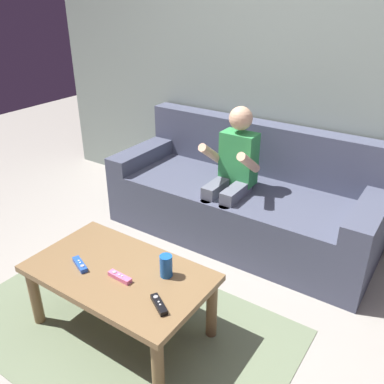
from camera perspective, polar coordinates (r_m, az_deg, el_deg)
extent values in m
plane|color=#9E998E|center=(2.31, -4.81, -22.50)|extent=(9.70, 9.70, 0.00)
cube|color=gray|center=(3.13, 15.75, 16.60)|extent=(4.85, 0.05, 2.50)
cube|color=#474C60|center=(3.16, 6.68, -2.56)|extent=(1.99, 0.80, 0.42)
cube|color=#474C60|center=(3.26, 9.71, 6.08)|extent=(1.99, 0.16, 0.40)
cube|color=#474C60|center=(3.51, -6.32, 5.38)|extent=(0.18, 0.80, 0.12)
cube|color=#474C60|center=(2.80, 23.59, -2.52)|extent=(0.18, 0.80, 0.12)
cylinder|color=slate|center=(2.94, 1.92, -4.86)|extent=(0.08, 0.08, 0.42)
cylinder|color=slate|center=(2.87, 4.40, -5.69)|extent=(0.08, 0.08, 0.42)
cube|color=slate|center=(2.93, 3.61, 0.63)|extent=(0.09, 0.31, 0.09)
cube|color=slate|center=(2.87, 6.12, -0.09)|extent=(0.09, 0.31, 0.09)
cube|color=#33934C|center=(2.95, 6.48, 4.68)|extent=(0.25, 0.15, 0.38)
cylinder|color=#DBAA87|center=(2.89, 2.66, 5.32)|extent=(0.06, 0.27, 0.22)
cylinder|color=#DBAA87|center=(2.76, 7.86, 4.05)|extent=(0.06, 0.27, 0.22)
sphere|color=#DBAA87|center=(2.86, 6.78, 10.11)|extent=(0.16, 0.16, 0.16)
cube|color=brown|center=(2.25, -10.11, -11.00)|extent=(0.98, 0.57, 0.04)
cylinder|color=brown|center=(2.54, -20.91, -13.36)|extent=(0.06, 0.06, 0.37)
cylinder|color=brown|center=(2.04, -4.75, -23.21)|extent=(0.06, 0.06, 0.37)
cylinder|color=brown|center=(2.76, -13.14, -8.61)|extent=(0.06, 0.06, 0.37)
cylinder|color=brown|center=(2.31, 2.75, -15.86)|extent=(0.06, 0.06, 0.37)
cube|color=#6B7A5B|center=(2.50, -9.39, -17.94)|extent=(1.85, 1.17, 0.01)
cube|color=black|center=(1.99, -4.61, -15.27)|extent=(0.14, 0.10, 0.02)
cylinder|color=#99999E|center=(2.01, -5.02, -14.30)|extent=(0.02, 0.02, 0.00)
cylinder|color=silver|center=(1.99, -4.66, -14.92)|extent=(0.01, 0.01, 0.00)
cylinder|color=silver|center=(1.97, -4.44, -15.29)|extent=(0.01, 0.01, 0.00)
cube|color=pink|center=(2.17, -9.97, -11.52)|extent=(0.14, 0.04, 0.02)
cylinder|color=#99999E|center=(2.19, -10.72, -10.84)|extent=(0.02, 0.02, 0.00)
cylinder|color=silver|center=(2.17, -10.07, -11.20)|extent=(0.01, 0.01, 0.00)
cylinder|color=silver|center=(2.16, -9.67, -11.42)|extent=(0.01, 0.01, 0.00)
cube|color=blue|center=(2.31, -15.24, -9.64)|extent=(0.14, 0.09, 0.02)
cylinder|color=#99999E|center=(2.27, -14.95, -9.86)|extent=(0.02, 0.02, 0.00)
cylinder|color=silver|center=(2.30, -15.25, -9.42)|extent=(0.01, 0.01, 0.00)
cylinder|color=silver|center=(2.31, -15.42, -9.15)|extent=(0.01, 0.01, 0.00)
cylinder|color=#1959B2|center=(2.14, -3.61, -10.19)|extent=(0.07, 0.07, 0.12)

